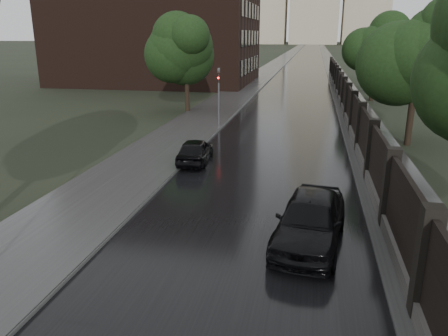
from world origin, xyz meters
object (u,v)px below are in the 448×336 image
at_px(tree_right_c, 376,48).
at_px(car_right_near, 310,220).
at_px(tree_right_b, 418,57).
at_px(hatchback_left, 195,151).
at_px(tree_left_far, 186,46).
at_px(traffic_light, 219,92).

distance_m(tree_right_c, car_right_near, 32.53).
relative_size(tree_right_b, hatchback_left, 1.95).
xyz_separation_m(tree_left_far, hatchback_left, (4.40, -13.92, -4.63)).
bearing_deg(traffic_light, car_right_near, -69.13).
distance_m(tree_right_c, traffic_light, 19.26).
bearing_deg(car_right_near, traffic_light, 118.24).
bearing_deg(tree_left_far, tree_right_c, 32.83).
bearing_deg(hatchback_left, traffic_light, -89.76).
bearing_deg(hatchback_left, tree_right_b, -156.15).
xyz_separation_m(hatchback_left, car_right_near, (5.71, -7.89, 0.19)).
bearing_deg(traffic_light, tree_left_far, 126.47).
xyz_separation_m(tree_right_b, hatchback_left, (-11.10, -5.92, -4.34)).
height_order(tree_left_far, hatchback_left, tree_left_far).
xyz_separation_m(tree_left_far, traffic_light, (3.70, -5.01, -2.84)).
bearing_deg(tree_left_far, hatchback_left, -72.46).
distance_m(tree_right_b, hatchback_left, 13.31).
xyz_separation_m(tree_right_b, tree_right_c, (0.00, 18.00, 0.00)).
relative_size(tree_right_c, traffic_light, 1.75).
height_order(tree_right_b, tree_right_c, same).
distance_m(tree_left_far, hatchback_left, 15.32).
height_order(tree_left_far, tree_right_c, tree_left_far).
xyz_separation_m(tree_left_far, tree_right_b, (15.50, -8.00, -0.29)).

